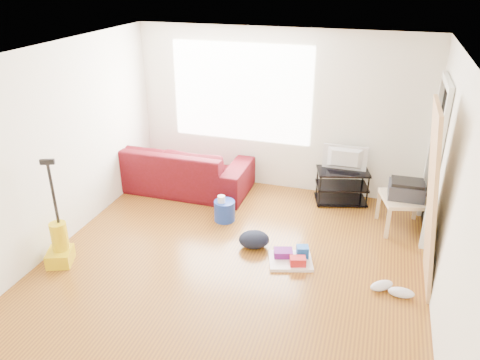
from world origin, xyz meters
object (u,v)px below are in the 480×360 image
(sofa, at_px, (174,187))
(backpack, at_px, (254,247))
(cleaning_tray, at_px, (292,258))
(vacuum, at_px, (60,245))
(bucket, at_px, (225,220))
(side_table, at_px, (404,202))
(tv_stand, at_px, (342,186))

(sofa, height_order, backpack, sofa)
(cleaning_tray, xyz_separation_m, vacuum, (-2.68, -0.83, 0.19))
(bucket, bearing_deg, side_table, 12.13)
(sofa, distance_m, side_table, 3.57)
(side_table, xyz_separation_m, cleaning_tray, (-1.27, -1.24, -0.34))
(sofa, bearing_deg, cleaning_tray, 146.30)
(backpack, bearing_deg, side_table, 11.74)
(sofa, distance_m, backpack, 2.19)
(backpack, height_order, vacuum, vacuum)
(bucket, relative_size, backpack, 0.75)
(backpack, relative_size, vacuum, 0.29)
(bucket, bearing_deg, vacuum, -134.99)
(cleaning_tray, bearing_deg, backpack, 160.69)
(side_table, xyz_separation_m, bucket, (-2.39, -0.51, -0.40))
(tv_stand, bearing_deg, bucket, -160.01)
(bucket, relative_size, cleaning_tray, 0.48)
(tv_stand, distance_m, backpack, 1.86)
(tv_stand, distance_m, vacuum, 4.03)
(cleaning_tray, distance_m, backpack, 0.57)
(bucket, bearing_deg, sofa, 145.76)
(vacuum, bearing_deg, sofa, 58.47)
(cleaning_tray, relative_size, backpack, 1.56)
(sofa, distance_m, tv_stand, 2.69)
(sofa, bearing_deg, vacuum, 80.07)
(sofa, height_order, side_table, side_table)
(vacuum, bearing_deg, cleaning_tray, -4.39)
(side_table, bearing_deg, bucket, -167.87)
(tv_stand, xyz_separation_m, side_table, (0.88, -0.54, 0.13))
(vacuum, bearing_deg, side_table, 6.12)
(tv_stand, bearing_deg, side_table, -46.49)
(cleaning_tray, height_order, backpack, cleaning_tray)
(cleaning_tray, relative_size, vacuum, 0.46)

